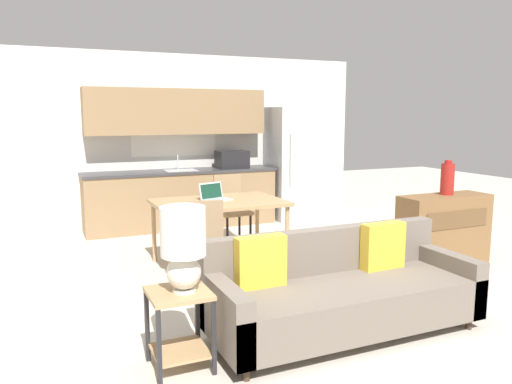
{
  "coord_description": "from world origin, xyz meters",
  "views": [
    {
      "loc": [
        -2.04,
        -3.23,
        1.75
      ],
      "look_at": [
        0.04,
        1.5,
        0.95
      ],
      "focal_mm": 35.0,
      "sensor_mm": 36.0,
      "label": 1
    }
  ],
  "objects_px": {
    "side_table": "(179,317)",
    "dining_chair_far_right": "(231,206)",
    "refrigerator": "(292,163)",
    "couch": "(340,292)",
    "vase": "(447,179)",
    "dining_chair_near_left": "(201,241)",
    "dining_table": "(219,206)",
    "laptop": "(214,196)",
    "credenza": "(443,230)",
    "table_lamp": "(183,244)"
  },
  "relations": [
    {
      "from": "side_table",
      "to": "dining_chair_far_right",
      "type": "height_order",
      "value": "dining_chair_far_right"
    },
    {
      "from": "refrigerator",
      "to": "dining_chair_far_right",
      "type": "bearing_deg",
      "value": -142.17
    },
    {
      "from": "refrigerator",
      "to": "side_table",
      "type": "xyz_separation_m",
      "value": [
        -3.13,
        -4.25,
        -0.57
      ]
    },
    {
      "from": "refrigerator",
      "to": "side_table",
      "type": "relative_size",
      "value": 3.36
    },
    {
      "from": "couch",
      "to": "side_table",
      "type": "distance_m",
      "value": 1.35
    },
    {
      "from": "vase",
      "to": "dining_chair_far_right",
      "type": "relative_size",
      "value": 0.42
    },
    {
      "from": "couch",
      "to": "vase",
      "type": "distance_m",
      "value": 2.52
    },
    {
      "from": "dining_chair_near_left",
      "to": "dining_table",
      "type": "bearing_deg",
      "value": -111.82
    },
    {
      "from": "refrigerator",
      "to": "laptop",
      "type": "xyz_separation_m",
      "value": [
        -2.08,
        -1.98,
        -0.13
      ]
    },
    {
      "from": "laptop",
      "to": "vase",
      "type": "bearing_deg",
      "value": -42.8
    },
    {
      "from": "refrigerator",
      "to": "dining_chair_near_left",
      "type": "bearing_deg",
      "value": -131.31
    },
    {
      "from": "credenza",
      "to": "vase",
      "type": "bearing_deg",
      "value": 33.13
    },
    {
      "from": "credenza",
      "to": "laptop",
      "type": "bearing_deg",
      "value": 154.51
    },
    {
      "from": "dining_chair_far_right",
      "to": "dining_table",
      "type": "bearing_deg",
      "value": -123.35
    },
    {
      "from": "dining_chair_near_left",
      "to": "vase",
      "type": "bearing_deg",
      "value": -175.85
    },
    {
      "from": "credenza",
      "to": "laptop",
      "type": "xyz_separation_m",
      "value": [
        -2.42,
        1.15,
        0.39
      ]
    },
    {
      "from": "couch",
      "to": "table_lamp",
      "type": "distance_m",
      "value": 1.43
    },
    {
      "from": "dining_table",
      "to": "dining_chair_far_right",
      "type": "xyz_separation_m",
      "value": [
        0.47,
        0.83,
        -0.18
      ]
    },
    {
      "from": "laptop",
      "to": "dining_chair_far_right",
      "type": "bearing_deg",
      "value": 38.32
    },
    {
      "from": "dining_table",
      "to": "dining_chair_far_right",
      "type": "distance_m",
      "value": 0.97
    },
    {
      "from": "vase",
      "to": "dining_chair_near_left",
      "type": "height_order",
      "value": "vase"
    },
    {
      "from": "side_table",
      "to": "credenza",
      "type": "relative_size",
      "value": 0.5
    },
    {
      "from": "couch",
      "to": "table_lamp",
      "type": "height_order",
      "value": "table_lamp"
    },
    {
      "from": "refrigerator",
      "to": "dining_table",
      "type": "relative_size",
      "value": 1.27
    },
    {
      "from": "couch",
      "to": "dining_chair_far_right",
      "type": "xyz_separation_m",
      "value": [
        0.19,
        2.96,
        0.19
      ]
    },
    {
      "from": "refrigerator",
      "to": "side_table",
      "type": "height_order",
      "value": "refrigerator"
    },
    {
      "from": "couch",
      "to": "side_table",
      "type": "relative_size",
      "value": 3.93
    },
    {
      "from": "table_lamp",
      "to": "dining_chair_far_right",
      "type": "xyz_separation_m",
      "value": [
        1.51,
        3.04,
        -0.37
      ]
    },
    {
      "from": "dining_table",
      "to": "credenza",
      "type": "distance_m",
      "value": 2.64
    },
    {
      "from": "side_table",
      "to": "credenza",
      "type": "xyz_separation_m",
      "value": [
        3.47,
        1.12,
        0.05
      ]
    },
    {
      "from": "dining_chair_far_right",
      "to": "laptop",
      "type": "xyz_separation_m",
      "value": [
        -0.49,
        -0.75,
        0.29
      ]
    },
    {
      "from": "dining_chair_near_left",
      "to": "dining_chair_far_right",
      "type": "bearing_deg",
      "value": -111.4
    },
    {
      "from": "refrigerator",
      "to": "table_lamp",
      "type": "height_order",
      "value": "refrigerator"
    },
    {
      "from": "refrigerator",
      "to": "couch",
      "type": "xyz_separation_m",
      "value": [
        -1.78,
        -4.19,
        -0.61
      ]
    },
    {
      "from": "side_table",
      "to": "credenza",
      "type": "height_order",
      "value": "credenza"
    },
    {
      "from": "table_lamp",
      "to": "credenza",
      "type": "height_order",
      "value": "table_lamp"
    },
    {
      "from": "vase",
      "to": "couch",
      "type": "bearing_deg",
      "value": -153.33
    },
    {
      "from": "couch",
      "to": "credenza",
      "type": "height_order",
      "value": "couch"
    },
    {
      "from": "credenza",
      "to": "table_lamp",
      "type": "bearing_deg",
      "value": -161.61
    },
    {
      "from": "couch",
      "to": "dining_chair_far_right",
      "type": "height_order",
      "value": "dining_chair_far_right"
    },
    {
      "from": "credenza",
      "to": "dining_chair_far_right",
      "type": "bearing_deg",
      "value": 135.38
    },
    {
      "from": "couch",
      "to": "dining_chair_far_right",
      "type": "distance_m",
      "value": 2.97
    },
    {
      "from": "couch",
      "to": "dining_chair_near_left",
      "type": "relative_size",
      "value": 2.32
    },
    {
      "from": "refrigerator",
      "to": "side_table",
      "type": "distance_m",
      "value": 5.31
    },
    {
      "from": "dining_table",
      "to": "vase",
      "type": "bearing_deg",
      "value": -23.24
    },
    {
      "from": "dining_table",
      "to": "side_table",
      "type": "relative_size",
      "value": 2.64
    },
    {
      "from": "side_table",
      "to": "couch",
      "type": "bearing_deg",
      "value": 2.49
    },
    {
      "from": "credenza",
      "to": "dining_chair_far_right",
      "type": "xyz_separation_m",
      "value": [
        -1.93,
        1.9,
        0.11
      ]
    },
    {
      "from": "dining_chair_near_left",
      "to": "laptop",
      "type": "xyz_separation_m",
      "value": [
        0.46,
        0.91,
        0.29
      ]
    },
    {
      "from": "credenza",
      "to": "vase",
      "type": "relative_size",
      "value": 2.77
    }
  ]
}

